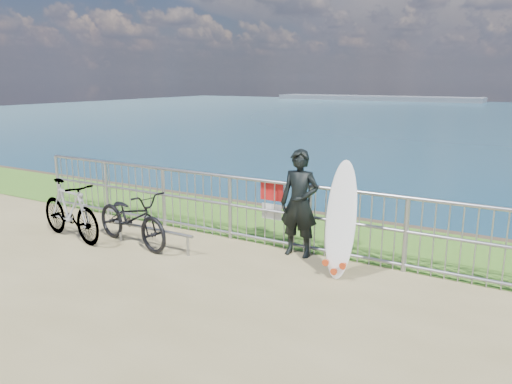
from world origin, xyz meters
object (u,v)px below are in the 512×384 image
Objects in this scene: surfer at (299,203)px; bicycle_near at (132,218)px; surfboard at (340,224)px; bicycle_far at (70,210)px.

surfer reaches higher than bicycle_near.
surfboard is 0.96× the size of bicycle_far.
surfer is at bearing -61.40° from bicycle_far.
surfboard is 3.52m from bicycle_near.
surfboard reaches higher than bicycle_near.
surfboard is at bearing -32.93° from surfer.
bicycle_near is at bearing -64.99° from bicycle_far.
bicycle_far is at bearing -170.02° from surfboard.
surfer reaches higher than surfboard.
surfboard is (0.87, -0.48, -0.08)m from surfer.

